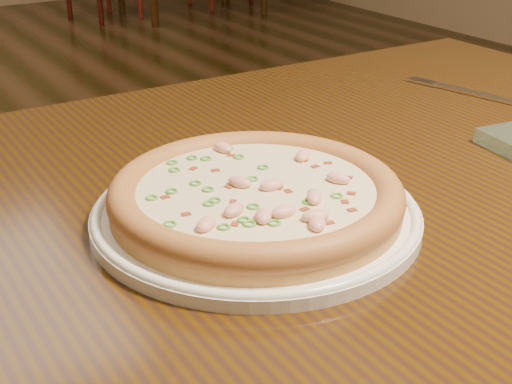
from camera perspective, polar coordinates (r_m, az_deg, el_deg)
ground at (r=1.83m, az=-19.53°, el=-12.04°), size 9.00×9.00×0.00m
hero_table at (r=0.82m, az=5.27°, el=-5.02°), size 1.20×0.80×0.75m
plate at (r=0.67m, az=0.00°, el=-1.64°), size 0.31×0.31×0.02m
pizza at (r=0.66m, az=0.01°, el=-0.24°), size 0.28×0.28×0.03m
fork at (r=1.10m, az=16.24°, el=7.80°), size 0.06×0.17×0.00m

